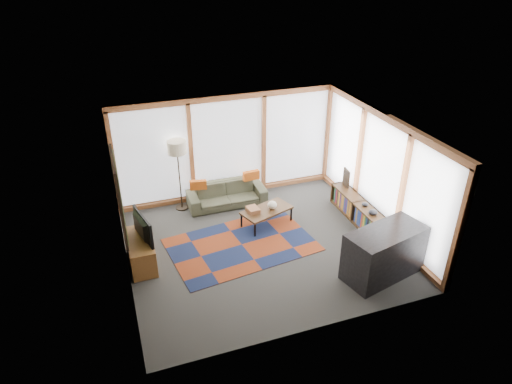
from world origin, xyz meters
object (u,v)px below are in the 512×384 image
object	(u,v)px
bar_counter	(384,253)
coffee_table	(267,217)
television	(138,228)
tv_console	(141,252)
sofa	(227,194)
bookshelf	(358,211)
floor_lamp	(179,176)

from	to	relation	value
bar_counter	coffee_table	bearing A→B (deg)	107.40
bar_counter	television	bearing A→B (deg)	142.65
tv_console	bar_counter	xyz separation A→B (m)	(4.32, -1.87, 0.21)
coffee_table	sofa	bearing A→B (deg)	117.52
bookshelf	tv_console	distance (m)	4.89
bookshelf	television	bearing A→B (deg)	179.83
bookshelf	bar_counter	size ratio (longest dim) A/B	1.29
floor_lamp	tv_console	world-z (taller)	floor_lamp
tv_console	television	world-z (taller)	television
sofa	television	distance (m)	2.86
floor_lamp	television	size ratio (longest dim) A/B	1.89
coffee_table	bookshelf	world-z (taller)	bookshelf
coffee_table	floor_lamp	bearing A→B (deg)	141.38
coffee_table	tv_console	bearing A→B (deg)	-169.17
coffee_table	television	distance (m)	2.96
bookshelf	bar_counter	world-z (taller)	bar_counter
floor_lamp	bar_counter	distance (m)	4.92
sofa	coffee_table	world-z (taller)	sofa
bookshelf	television	world-z (taller)	television
floor_lamp	coffee_table	xyz separation A→B (m)	(1.68, -1.34, -0.68)
coffee_table	television	world-z (taller)	television
floor_lamp	television	bearing A→B (deg)	-121.64
floor_lamp	bookshelf	bearing A→B (deg)	-27.03
tv_console	bar_counter	world-z (taller)	bar_counter
floor_lamp	tv_console	distance (m)	2.30
bookshelf	coffee_table	bearing A→B (deg)	164.78
sofa	floor_lamp	world-z (taller)	floor_lamp
sofa	bar_counter	bearing A→B (deg)	-59.24
floor_lamp	television	xyz separation A→B (m)	(-1.16, -1.88, -0.04)
coffee_table	tv_console	distance (m)	2.91
bookshelf	tv_console	bearing A→B (deg)	179.90
floor_lamp	coffee_table	size ratio (longest dim) A/B	1.53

